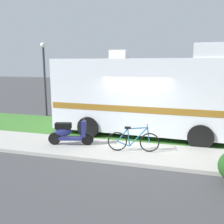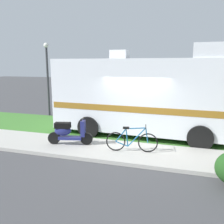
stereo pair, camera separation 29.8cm
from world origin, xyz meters
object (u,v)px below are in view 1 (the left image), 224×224
(motorhome_rv, at_px, (147,94))
(scooter, at_px, (69,132))
(bicycle, at_px, (133,141))
(street_lamp_post, at_px, (44,72))
(pickup_truck_near, at_px, (202,100))

(motorhome_rv, bearing_deg, scooter, -135.14)
(bicycle, distance_m, street_lamp_post, 7.99)
(pickup_truck_near, bearing_deg, motorhome_rv, -119.72)
(scooter, height_order, street_lamp_post, street_lamp_post)
(motorhome_rv, relative_size, bicycle, 4.38)
(bicycle, xyz_separation_m, pickup_truck_near, (2.61, 6.89, 0.49))
(scooter, relative_size, bicycle, 0.95)
(motorhome_rv, distance_m, pickup_truck_near, 5.17)
(motorhome_rv, bearing_deg, pickup_truck_near, 60.28)
(bicycle, relative_size, street_lamp_post, 0.41)
(bicycle, height_order, pickup_truck_near, pickup_truck_near)
(street_lamp_post, bearing_deg, scooter, -52.22)
(motorhome_rv, height_order, bicycle, motorhome_rv)
(motorhome_rv, distance_m, bicycle, 2.76)
(scooter, bearing_deg, pickup_truck_near, 54.13)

